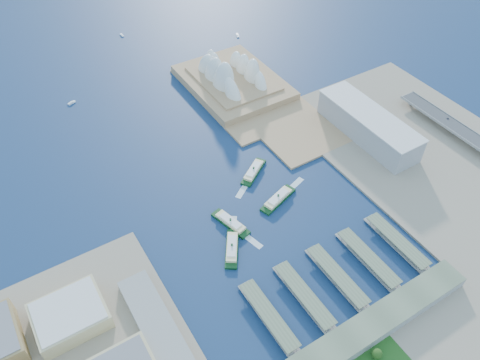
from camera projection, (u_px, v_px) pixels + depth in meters
ground at (283, 236)px, 518.01m from camera, size 3000.00×3000.00×0.00m
east_land at (465, 181)px, 576.08m from camera, size 240.00×500.00×3.00m
peninsula at (241, 91)px, 713.33m from camera, size 135.00×220.00×3.00m
opera_house at (233, 68)px, 702.87m from camera, size 134.00×180.00×58.00m
toaster_building at (368, 125)px, 624.13m from camera, size 45.00×155.00×35.00m
ferry_wharves at (337, 277)px, 474.81m from camera, size 184.00×90.00×9.30m
terminal_building at (380, 320)px, 436.01m from camera, size 200.00×28.00×12.00m
ferry_a at (230, 222)px, 526.15m from camera, size 25.23×52.58×9.63m
ferry_b at (254, 170)px, 585.47m from camera, size 49.97×39.32×9.71m
ferry_c at (232, 247)px, 501.08m from camera, size 39.46×50.18×9.75m
ferry_d at (278, 198)px, 551.91m from camera, size 54.85×29.39×10.07m
boat_b at (72, 103)px, 692.76m from camera, size 12.12×6.84×3.10m
boat_c at (238, 35)px, 838.18m from camera, size 8.41×13.75×2.98m
boat_e at (122, 35)px, 838.89m from camera, size 3.95×11.48×2.79m
car_c at (448, 119)px, 642.69m from camera, size 1.64×4.04×1.17m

